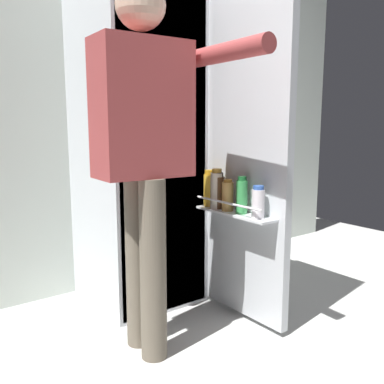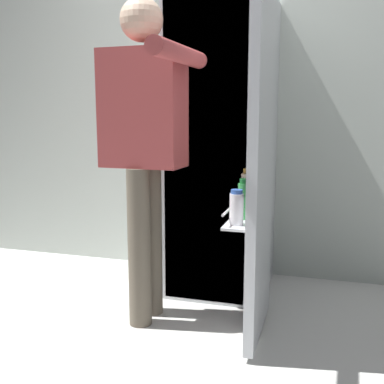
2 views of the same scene
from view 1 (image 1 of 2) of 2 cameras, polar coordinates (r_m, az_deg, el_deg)
The scene contains 4 objects.
ground_plane at distance 2.33m, azimuth 0.14°, elevation -18.15°, with size 5.52×5.52×0.00m, color silver.
kitchen_wall at distance 2.87m, azimuth -11.39°, elevation 14.07°, with size 4.40×0.10×2.65m, color beige.
refrigerator at distance 2.52m, azimuth -6.52°, elevation 5.11°, with size 0.64×1.21×1.79m.
person at distance 1.90m, azimuth -6.37°, elevation 7.20°, with size 0.54×0.75×1.68m.
Camera 1 is at (-1.25, -1.65, 1.08)m, focal length 39.44 mm.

